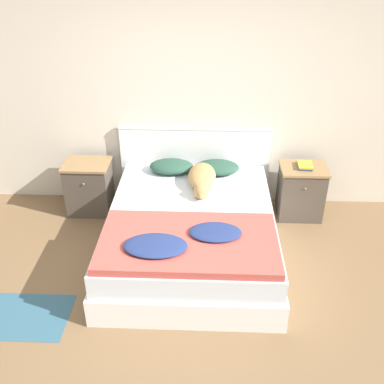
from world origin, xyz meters
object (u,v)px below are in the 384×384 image
Objects in this scene: book_stack at (305,166)px; pillow_left at (171,166)px; bed at (191,233)px; nightstand_left at (89,187)px; dog at (202,178)px; nightstand_right at (301,191)px; pillow_right at (217,167)px.

pillow_left is at bearing 178.61° from book_stack.
bed is at bearing -147.26° from book_stack.
dog is at bearing -10.84° from nightstand_left.
book_stack is (0.01, 0.00, 0.33)m from nightstand_right.
pillow_left is at bearing 2.27° from nightstand_left.
book_stack is (2.46, 0.00, 0.33)m from nightstand_left.
pillow_left is 0.63× the size of dog.
dog reaches higher than book_stack.
bed is 1.46m from nightstand_right.
nightstand_left is at bearing -178.52° from pillow_right.
nightstand_left is 1.51m from pillow_right.
dog is at bearing -167.39° from book_stack.
nightstand_left and nightstand_right have the same top height.
pillow_right reaches higher than nightstand_right.
bed is 1.46m from nightstand_left.
bed is at bearing -99.97° from dog.
pillow_right is (0.26, 0.83, 0.33)m from bed.
dog is (0.09, 0.54, 0.35)m from bed.
pillow_right is at bearing 177.73° from nightstand_right.
nightstand_right is at bearing -164.57° from book_stack.
pillow_right is (1.48, 0.04, 0.27)m from nightstand_left.
bed is 3.35× the size of nightstand_right.
pillow_right reaches higher than nightstand_left.
nightstand_left is at bearing -177.73° from pillow_left.
bed is at bearing -72.62° from pillow_left.
pillow_right is 0.63× the size of dog.
pillow_left is 0.46m from dog.
nightstand_right is at bearing -2.27° from pillow_right.
nightstand_right is at bearing 12.59° from dog.
nightstand_left is 1.00m from pillow_left.
book_stack is (1.23, 0.79, 0.39)m from bed.
nightstand_right is 1.00m from pillow_right.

